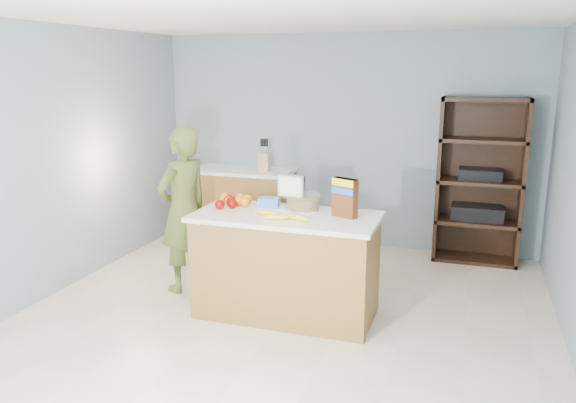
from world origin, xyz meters
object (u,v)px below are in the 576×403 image
(tv, at_px, (291,188))
(cereal_box, at_px, (345,195))
(person, at_px, (184,210))
(counter_peninsula, at_px, (286,269))
(shelving_unit, at_px, (479,184))

(tv, distance_m, cereal_box, 0.60)
(person, xyz_separation_m, tv, (1.05, 0.05, 0.27))
(counter_peninsula, relative_size, tv, 5.53)
(shelving_unit, height_order, tv, shelving_unit)
(cereal_box, bearing_deg, person, 173.20)
(counter_peninsula, xyz_separation_m, shelving_unit, (1.55, 2.05, 0.45))
(shelving_unit, xyz_separation_m, person, (-2.66, -1.79, -0.07))
(tv, bearing_deg, counter_peninsula, -79.25)
(tv, bearing_deg, cereal_box, -23.88)
(tv, relative_size, cereal_box, 0.87)
(counter_peninsula, height_order, shelving_unit, shelving_unit)
(counter_peninsula, distance_m, tv, 0.72)
(counter_peninsula, distance_m, cereal_box, 0.83)
(counter_peninsula, bearing_deg, cereal_box, 8.34)
(cereal_box, bearing_deg, shelving_unit, 61.68)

